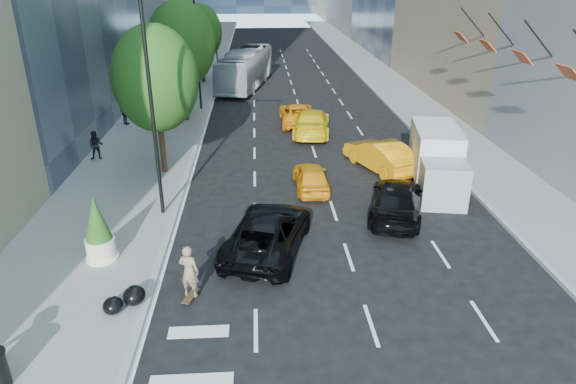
{
  "coord_description": "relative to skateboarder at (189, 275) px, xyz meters",
  "views": [
    {
      "loc": [
        -2.31,
        -16.44,
        9.95
      ],
      "look_at": [
        -1.12,
        2.56,
        1.6
      ],
      "focal_mm": 32.0,
      "sensor_mm": 36.0,
      "label": 1
    }
  ],
  "objects": [
    {
      "name": "tree_mid",
      "position": [
        -2.6,
        21.28,
        4.4
      ],
      "size": [
        4.5,
        4.5,
        7.99
      ],
      "color": "black",
      "rests_on": "sidewalk_left"
    },
    {
      "name": "facade_flags",
      "position": [
        15.25,
        12.28,
        5.27
      ],
      "size": [
        1.85,
        13.3,
        2.05
      ],
      "color": "black",
      "rests_on": "ground"
    },
    {
      "name": "taxi_c",
      "position": [
        5.1,
        20.28,
        -0.22
      ],
      "size": [
        2.34,
        5.01,
        1.39
      ],
      "primitive_type": "imported",
      "rotation": [
        0.0,
        0.0,
        3.15
      ],
      "color": "#FF9A0D",
      "rests_on": "ground"
    },
    {
      "name": "black_sedan_mercedes",
      "position": [
        8.23,
        5.61,
        -0.15
      ],
      "size": [
        3.61,
        5.65,
        1.52
      ],
      "primitive_type": "imported",
      "rotation": [
        0.0,
        0.0,
        2.84
      ],
      "color": "black",
      "rests_on": "ground"
    },
    {
      "name": "black_sedan_lincoln",
      "position": [
        2.6,
        3.0,
        -0.14
      ],
      "size": [
        4.0,
        6.05,
        1.55
      ],
      "primitive_type": "imported",
      "rotation": [
        0.0,
        0.0,
        2.86
      ],
      "color": "black",
      "rests_on": "ground"
    },
    {
      "name": "taxi_a",
      "position": [
        4.85,
        8.78,
        -0.26
      ],
      "size": [
        1.6,
        3.85,
        1.3
      ],
      "primitive_type": "imported",
      "rotation": [
        0.0,
        0.0,
        3.16
      ],
      "color": "orange",
      "rests_on": "ground"
    },
    {
      "name": "garbage_bags",
      "position": [
        -1.94,
        -0.55,
        -0.48
      ],
      "size": [
        1.22,
        1.18,
        0.6
      ],
      "color": "black",
      "rests_on": "sidewalk_left"
    },
    {
      "name": "skateboarder",
      "position": [
        0.0,
        0.0,
        0.0
      ],
      "size": [
        0.77,
        0.63,
        1.83
      ],
      "primitive_type": "imported",
      "rotation": [
        0.0,
        0.0,
        2.81
      ],
      "color": "#7E694F",
      "rests_on": "ground"
    },
    {
      "name": "traffic_signal",
      "position": [
        -1.8,
        42.28,
        3.32
      ],
      "size": [
        2.48,
        0.53,
        5.2
      ],
      "color": "black",
      "rests_on": "sidewalk_left"
    },
    {
      "name": "tree_near",
      "position": [
        -2.6,
        11.28,
        4.06
      ],
      "size": [
        4.2,
        4.2,
        7.46
      ],
      "color": "black",
      "rests_on": "sidewalk_left"
    },
    {
      "name": "lamp_near",
      "position": [
        -1.72,
        6.28,
        4.9
      ],
      "size": [
        2.13,
        0.22,
        10.0
      ],
      "color": "black",
      "rests_on": "sidewalk_left"
    },
    {
      "name": "lamp_far",
      "position": [
        -1.72,
        24.28,
        4.9
      ],
      "size": [
        2.13,
        0.22,
        10.0
      ],
      "color": "black",
      "rests_on": "sidewalk_left"
    },
    {
      "name": "taxi_b",
      "position": [
        8.8,
        11.28,
        -0.11
      ],
      "size": [
        3.44,
        5.13,
        1.6
      ],
      "primitive_type": "imported",
      "rotation": [
        0.0,
        0.0,
        3.54
      ],
      "color": "orange",
      "rests_on": "ground"
    },
    {
      "name": "city_bus",
      "position": [
        1.4,
        32.62,
        0.73
      ],
      "size": [
        5.21,
        12.12,
        3.29
      ],
      "primitive_type": "imported",
      "rotation": [
        0.0,
        0.0,
        -0.21
      ],
      "color": "#B6B8BD",
      "rests_on": "ground"
    },
    {
      "name": "taxi_d",
      "position": [
        5.8,
        17.78,
        -0.1
      ],
      "size": [
        2.96,
        5.82,
        1.62
      ],
      "primitive_type": "imported",
      "rotation": [
        0.0,
        0.0,
        3.01
      ],
      "color": "yellow",
      "rests_on": "ground"
    },
    {
      "name": "ground",
      "position": [
        4.6,
        2.28,
        -0.91
      ],
      "size": [
        160.0,
        160.0,
        0.0
      ],
      "primitive_type": "plane",
      "color": "black",
      "rests_on": "ground"
    },
    {
      "name": "pedestrian_a",
      "position": [
        -6.6,
        13.33,
        0.05
      ],
      "size": [
        0.84,
        0.68,
        1.63
      ],
      "primitive_type": "imported",
      "rotation": [
        0.0,
        0.0,
        0.08
      ],
      "color": "black",
      "rests_on": "sidewalk_left"
    },
    {
      "name": "pedestrian_b",
      "position": [
        -6.6,
        20.28,
        0.04
      ],
      "size": [
        0.96,
        0.92,
        1.61
      ],
      "primitive_type": "imported",
      "rotation": [
        0.0,
        0.0,
        2.4
      ],
      "color": "black",
      "rests_on": "sidewalk_left"
    },
    {
      "name": "box_truck",
      "position": [
        10.98,
        8.75,
        0.51
      ],
      "size": [
        3.08,
        6.11,
        2.79
      ],
      "rotation": [
        0.0,
        0.0,
        -0.18
      ],
      "color": "silver",
      "rests_on": "ground"
    },
    {
      "name": "sidewalk_right",
      "position": [
        14.6,
        32.28,
        -0.84
      ],
      "size": [
        4.0,
        120.0,
        0.15
      ],
      "primitive_type": "cube",
      "color": "slate",
      "rests_on": "ground"
    },
    {
      "name": "sidewalk_left",
      "position": [
        -4.4,
        32.28,
        -0.84
      ],
      "size": [
        6.0,
        120.0,
        0.15
      ],
      "primitive_type": "cube",
      "color": "slate",
      "rests_on": "ground"
    },
    {
      "name": "planter_shrub",
      "position": [
        -3.48,
        2.48,
        0.43
      ],
      "size": [
        1.04,
        1.04,
        2.51
      ],
      "color": "#EFE0C6",
      "rests_on": "sidewalk_left"
    },
    {
      "name": "tree_far",
      "position": [
        -2.6,
        34.28,
        3.71
      ],
      "size": [
        3.9,
        3.9,
        6.92
      ],
      "color": "black",
      "rests_on": "sidewalk_left"
    }
  ]
}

